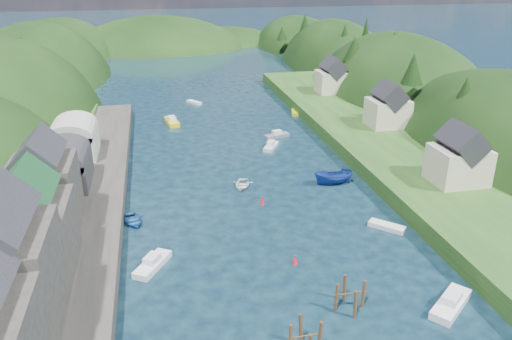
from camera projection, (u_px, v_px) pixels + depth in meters
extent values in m
plane|color=black|center=(231.00, 145.00, 90.20)|extent=(600.00, 600.00, 0.00)
ellipsoid|color=black|center=(8.00, 161.00, 107.79)|extent=(44.00, 75.56, 52.00)
ellipsoid|color=black|center=(44.00, 106.00, 146.43)|extent=(44.00, 75.56, 48.19)
ellipsoid|color=black|center=(64.00, 73.00, 183.80)|extent=(44.00, 75.56, 39.00)
ellipsoid|color=black|center=(508.00, 204.00, 85.40)|extent=(36.00, 75.56, 44.49)
ellipsoid|color=black|center=(394.00, 131.00, 124.53)|extent=(36.00, 75.56, 48.00)
ellipsoid|color=black|center=(334.00, 90.00, 163.18)|extent=(36.00, 75.56, 44.49)
ellipsoid|color=black|center=(298.00, 62.00, 200.60)|extent=(36.00, 75.56, 36.00)
ellipsoid|color=black|center=(160.00, 72.00, 200.67)|extent=(80.00, 60.00, 44.00)
ellipsoid|color=black|center=(225.00, 70.00, 215.77)|extent=(70.00, 56.00, 36.00)
cone|color=black|center=(31.00, 70.00, 111.21)|extent=(5.28, 5.28, 5.00)
cone|color=black|center=(23.00, 49.00, 116.02)|extent=(4.77, 4.77, 5.94)
cone|color=black|center=(53.00, 57.00, 125.94)|extent=(4.07, 4.07, 5.26)
cone|color=black|center=(43.00, 44.00, 137.08)|extent=(4.56, 4.56, 8.71)
cone|color=black|center=(46.00, 47.00, 145.38)|extent=(4.75, 4.75, 5.05)
cone|color=black|center=(59.00, 38.00, 155.77)|extent=(4.27, 4.27, 7.30)
cone|color=black|center=(506.00, 101.00, 77.24)|extent=(5.03, 5.03, 5.75)
cone|color=black|center=(464.00, 98.00, 80.91)|extent=(5.29, 5.29, 7.00)
cone|color=black|center=(413.00, 69.00, 92.28)|extent=(4.07, 4.07, 5.75)
cone|color=black|center=(409.00, 77.00, 105.16)|extent=(3.40, 3.40, 5.94)
cone|color=black|center=(393.00, 51.00, 115.79)|extent=(4.94, 4.94, 9.19)
cone|color=black|center=(355.00, 48.00, 116.96)|extent=(5.25, 5.25, 5.83)
cone|color=black|center=(365.00, 35.00, 128.91)|extent=(3.36, 3.36, 9.50)
cone|color=black|center=(345.00, 37.00, 141.38)|extent=(4.57, 4.57, 7.71)
cone|color=black|center=(324.00, 35.00, 158.74)|extent=(3.59, 3.59, 6.86)
cone|color=black|center=(305.00, 24.00, 166.35)|extent=(4.14, 4.14, 6.57)
cone|color=black|center=(282.00, 33.00, 173.01)|extent=(3.83, 3.83, 4.91)
cube|color=#2D2B28|center=(69.00, 235.00, 58.15)|extent=(12.00, 110.00, 2.00)
cube|color=#234719|center=(4.00, 240.00, 56.73)|extent=(12.00, 110.00, 2.50)
cube|color=#2D2B28|center=(5.00, 282.00, 40.29)|extent=(8.00, 9.00, 9.00)
cube|color=#2D2B28|center=(30.00, 238.00, 48.82)|extent=(8.00, 9.00, 7.00)
cube|color=#1E592D|center=(22.00, 197.00, 47.11)|extent=(5.88, 9.36, 5.88)
cube|color=#2D2B28|center=(45.00, 195.00, 56.76)|extent=(7.00, 8.00, 8.00)
cube|color=black|center=(38.00, 155.00, 54.91)|extent=(5.15, 8.32, 5.15)
cube|color=#2D2D30|center=(63.00, 171.00, 68.38)|extent=(7.00, 9.00, 4.00)
cylinder|color=#2D2D30|center=(61.00, 158.00, 67.62)|extent=(7.00, 9.00, 7.00)
cube|color=#B2B2A8|center=(74.00, 143.00, 79.24)|extent=(7.00, 9.00, 4.00)
cylinder|color=#B2B2A8|center=(73.00, 131.00, 78.47)|extent=(7.00, 9.00, 7.00)
cube|color=#234719|center=(384.00, 148.00, 85.42)|extent=(16.00, 120.00, 2.40)
cube|color=beige|center=(458.00, 165.00, 68.10)|extent=(7.00, 6.00, 5.00)
cube|color=black|center=(462.00, 142.00, 66.83)|extent=(5.15, 6.24, 5.15)
cube|color=beige|center=(387.00, 113.00, 92.00)|extent=(7.00, 6.00, 5.00)
cube|color=black|center=(389.00, 95.00, 90.72)|extent=(5.15, 6.24, 5.15)
cube|color=beige|center=(332.00, 82.00, 116.23)|extent=(7.00, 6.00, 5.00)
cube|color=black|center=(333.00, 67.00, 114.95)|extent=(5.15, 6.24, 5.15)
cylinder|color=#382314|center=(320.00, 340.00, 41.67)|extent=(0.32, 0.32, 3.69)
cylinder|color=#382314|center=(301.00, 332.00, 42.57)|extent=(0.32, 0.32, 3.69)
cylinder|color=#382314|center=(305.00, 336.00, 41.20)|extent=(3.02, 0.16, 0.16)
cylinder|color=#382314|center=(363.00, 297.00, 47.25)|extent=(0.32, 0.32, 3.45)
cylinder|color=#382314|center=(344.00, 290.00, 48.21)|extent=(0.32, 0.32, 3.45)
cylinder|color=#382314|center=(336.00, 300.00, 46.74)|extent=(0.32, 0.32, 3.45)
cylinder|color=#382314|center=(355.00, 307.00, 45.78)|extent=(0.32, 0.32, 3.45)
cylinder|color=#382314|center=(350.00, 293.00, 46.77)|extent=(3.23, 0.16, 0.16)
cone|color=red|center=(295.00, 260.00, 54.34)|extent=(0.70, 0.70, 0.90)
sphere|color=red|center=(295.00, 256.00, 54.15)|extent=(0.30, 0.30, 0.30)
cone|color=red|center=(262.00, 201.00, 67.96)|extent=(0.70, 0.70, 0.90)
sphere|color=red|center=(262.00, 197.00, 67.77)|extent=(0.30, 0.30, 0.30)
cube|color=silver|center=(153.00, 265.00, 53.71)|extent=(4.35, 5.53, 0.76)
cube|color=silver|center=(152.00, 258.00, 53.41)|extent=(2.05, 2.26, 0.70)
cube|color=slate|center=(277.00, 136.00, 94.06)|extent=(5.04, 2.93, 0.67)
cube|color=silver|center=(277.00, 132.00, 93.79)|extent=(1.93, 1.55, 0.70)
cube|color=yellow|center=(172.00, 122.00, 102.01)|extent=(2.99, 6.41, 0.86)
cube|color=silver|center=(172.00, 118.00, 101.70)|extent=(1.75, 2.36, 0.70)
cube|color=silver|center=(387.00, 226.00, 61.63)|extent=(4.19, 4.15, 0.62)
cube|color=white|center=(451.00, 304.00, 47.37)|extent=(5.91, 5.31, 0.84)
cube|color=silver|center=(452.00, 297.00, 47.06)|extent=(2.51, 2.40, 0.70)
cube|color=silver|center=(271.00, 147.00, 88.50)|extent=(3.71, 4.91, 0.67)
cube|color=silver|center=(271.00, 143.00, 88.23)|extent=(1.78, 1.99, 0.70)
cube|color=silver|center=(194.00, 102.00, 116.90)|extent=(3.45, 4.26, 0.59)
imported|color=silver|center=(242.00, 185.00, 73.22)|extent=(4.08, 4.96, 0.89)
imported|color=navy|center=(133.00, 221.00, 62.95)|extent=(4.18, 5.08, 0.91)
imported|color=navy|center=(333.00, 178.00, 73.69)|extent=(6.09, 2.43, 2.33)
cube|color=yellow|center=(295.00, 112.00, 108.97)|extent=(2.54, 4.79, 0.64)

